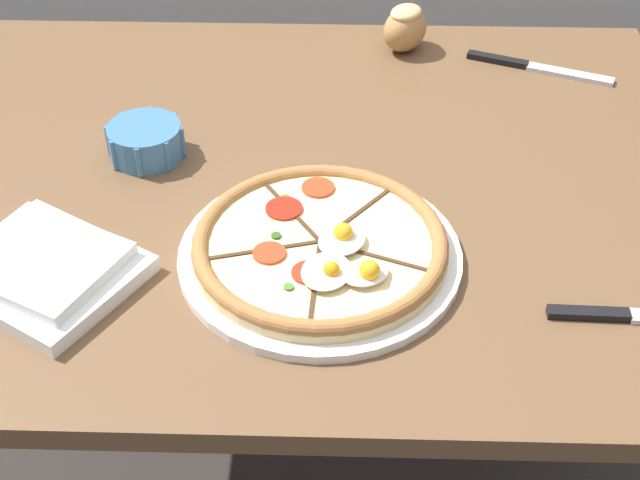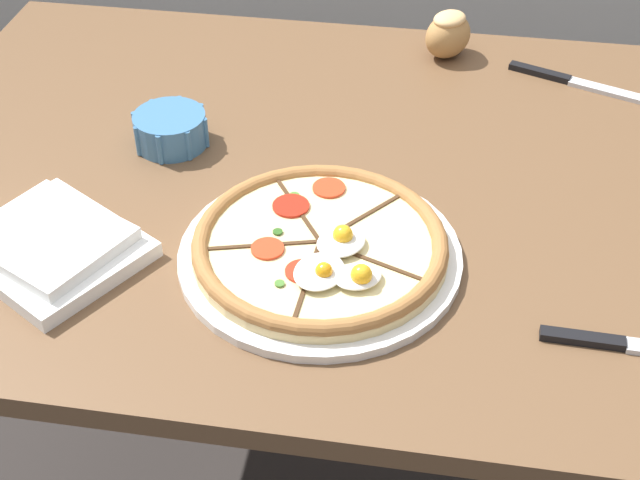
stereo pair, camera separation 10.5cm
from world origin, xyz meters
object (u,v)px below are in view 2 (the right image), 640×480
(dining_table, at_px, (303,229))
(knife_main, at_px, (639,347))
(bread_piece_near, at_px, (448,34))
(pizza, at_px, (320,248))
(ramekin_bowl, at_px, (170,129))
(knife_spare, at_px, (579,83))
(napkin_folded, at_px, (50,245))

(dining_table, bearing_deg, knife_main, -32.94)
(bread_piece_near, distance_m, knife_main, 0.67)
(pizza, xyz_separation_m, ramekin_bowl, (-0.25, 0.21, 0.01))
(dining_table, bearing_deg, knife_spare, 37.03)
(ramekin_bowl, bearing_deg, pizza, -40.85)
(ramekin_bowl, distance_m, knife_spare, 0.63)
(dining_table, relative_size, knife_main, 5.36)
(dining_table, height_order, knife_main, knife_main)
(dining_table, xyz_separation_m, bread_piece_near, (0.18, 0.35, 0.14))
(pizza, bearing_deg, napkin_folded, -172.32)
(knife_spare, bearing_deg, bread_piece_near, -176.03)
(dining_table, xyz_separation_m, pizza, (0.05, -0.18, 0.12))
(knife_main, relative_size, knife_spare, 0.97)
(ramekin_bowl, relative_size, knife_spare, 0.49)
(dining_table, xyz_separation_m, knife_main, (0.41, -0.27, 0.11))
(pizza, height_order, knife_main, pizza)
(pizza, height_order, napkin_folded, pizza)
(napkin_folded, bearing_deg, knife_spare, 38.14)
(dining_table, xyz_separation_m, ramekin_bowl, (-0.19, 0.03, 0.13))
(knife_main, bearing_deg, napkin_folded, 177.85)
(bread_piece_near, height_order, knife_main, bread_piece_near)
(napkin_folded, bearing_deg, knife_main, -3.93)
(dining_table, distance_m, napkin_folded, 0.37)
(napkin_folded, distance_m, knife_main, 0.68)
(dining_table, bearing_deg, pizza, -73.39)
(napkin_folded, distance_m, knife_spare, 0.83)
(ramekin_bowl, xyz_separation_m, knife_main, (0.61, -0.30, -0.02))
(dining_table, distance_m, knife_main, 0.50)
(pizza, bearing_deg, bread_piece_near, 76.99)
(dining_table, bearing_deg, bread_piece_near, 63.55)
(ramekin_bowl, bearing_deg, knife_spare, 23.86)
(pizza, distance_m, napkin_folded, 0.32)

